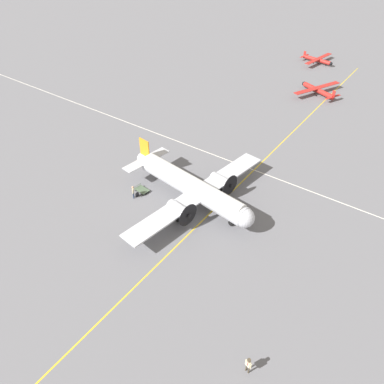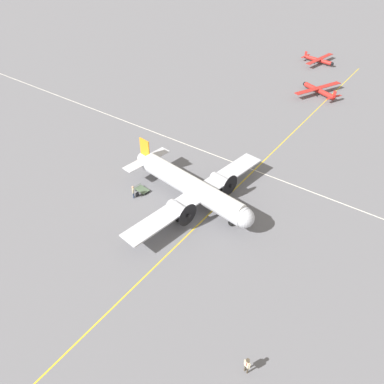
{
  "view_description": "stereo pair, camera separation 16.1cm",
  "coord_description": "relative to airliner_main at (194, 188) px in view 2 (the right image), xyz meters",
  "views": [
    {
      "loc": [
        29.6,
        21.19,
        30.42
      ],
      "look_at": [
        0.0,
        0.0,
        1.59
      ],
      "focal_mm": 35.0,
      "sensor_mm": 36.0,
      "label": 1
    },
    {
      "loc": [
        29.5,
        21.32,
        30.42
      ],
      "look_at": [
        0.0,
        0.0,
        1.59
      ],
      "focal_mm": 35.0,
      "sensor_mm": 36.0,
      "label": 2
    }
  ],
  "objects": [
    {
      "name": "light_aircraft_taxiing",
      "position": [
        -41.09,
        0.29,
        -1.59
      ],
      "size": [
        10.78,
        8.38,
        2.14
      ],
      "rotation": [
        0.0,
        0.0,
        4.29
      ],
      "color": "#B2231E",
      "rests_on": "ground_plane"
    },
    {
      "name": "baggage_cart",
      "position": [
        2.02,
        -6.99,
        -2.18
      ],
      "size": [
        1.4,
        1.96,
        0.56
      ],
      "rotation": [
        0.0,
        0.0,
        1.45
      ],
      "color": "#4C6047",
      "rests_on": "ground_plane"
    },
    {
      "name": "passenger_boarding",
      "position": [
        3.62,
        -6.95,
        -1.32
      ],
      "size": [
        0.53,
        0.43,
        1.86
      ],
      "rotation": [
        0.0,
        0.0,
        0.66
      ],
      "color": "navy",
      "rests_on": "ground_plane"
    },
    {
      "name": "light_aircraft_distant",
      "position": [
        -57.73,
        -5.93,
        -1.63
      ],
      "size": [
        10.27,
        7.72,
        1.98
      ],
      "rotation": [
        0.0,
        0.0,
        1.4
      ],
      "color": "#B2231E",
      "rests_on": "ground_plane"
    },
    {
      "name": "suitcase_near_door",
      "position": [
        3.15,
        -6.8,
        -2.18
      ],
      "size": [
        0.52,
        0.14,
        0.58
      ],
      "color": "#232328",
      "rests_on": "ground_plane"
    },
    {
      "name": "crew_foreground",
      "position": [
        14.89,
        15.83,
        -1.28
      ],
      "size": [
        0.37,
        0.62,
        1.87
      ],
      "rotation": [
        0.0,
        0.0,
        -1.8
      ],
      "color": "#473D2D",
      "rests_on": "ground_plane"
    },
    {
      "name": "apron_line_northsouth",
      "position": [
        -10.89,
        -0.39,
        -2.45
      ],
      "size": [
        0.16,
        120.0,
        0.01
      ],
      "color": "silver",
      "rests_on": "ground_plane"
    },
    {
      "name": "apron_line_eastwest",
      "position": [
        -0.05,
        2.67,
        -2.45
      ],
      "size": [
        120.0,
        0.16,
        0.01
      ],
      "color": "gold",
      "rests_on": "ground_plane"
    },
    {
      "name": "ground_plane",
      "position": [
        -0.05,
        -0.39,
        -2.46
      ],
      "size": [
        300.0,
        300.0,
        0.0
      ],
      "primitive_type": "plane",
      "color": "slate"
    },
    {
      "name": "airliner_main",
      "position": [
        0.0,
        0.0,
        0.0
      ],
      "size": [
        22.51,
        18.78,
        5.57
      ],
      "rotation": [
        0.0,
        0.0,
        1.43
      ],
      "color": "silver",
      "rests_on": "ground_plane"
    }
  ]
}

